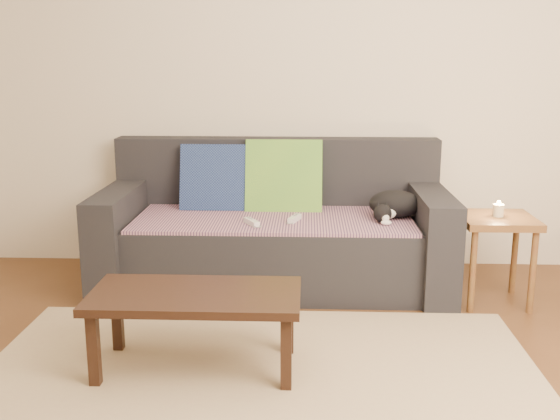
{
  "coord_description": "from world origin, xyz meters",
  "views": [
    {
      "loc": [
        0.2,
        -2.35,
        1.37
      ],
      "look_at": [
        0.05,
        1.2,
        0.55
      ],
      "focal_mm": 42.0,
      "sensor_mm": 36.0,
      "label": 1
    }
  ],
  "objects_px": {
    "sofa": "(275,234)",
    "coffee_table": "(195,302)",
    "cat": "(394,205)",
    "wii_remote_a": "(252,222)",
    "wii_remote_b": "(295,219)",
    "side_table": "(497,232)"
  },
  "relations": [
    {
      "from": "wii_remote_b",
      "to": "side_table",
      "type": "height_order",
      "value": "side_table"
    },
    {
      "from": "sofa",
      "to": "wii_remote_b",
      "type": "xyz_separation_m",
      "value": [
        0.13,
        -0.18,
        0.15
      ]
    },
    {
      "from": "coffee_table",
      "to": "sofa",
      "type": "bearing_deg",
      "value": 76.67
    },
    {
      "from": "coffee_table",
      "to": "cat",
      "type": "bearing_deg",
      "value": 48.53
    },
    {
      "from": "wii_remote_a",
      "to": "coffee_table",
      "type": "relative_size",
      "value": 0.16
    },
    {
      "from": "side_table",
      "to": "wii_remote_a",
      "type": "bearing_deg",
      "value": 179.1
    },
    {
      "from": "wii_remote_a",
      "to": "side_table",
      "type": "distance_m",
      "value": 1.39
    },
    {
      "from": "cat",
      "to": "wii_remote_b",
      "type": "height_order",
      "value": "cat"
    },
    {
      "from": "sofa",
      "to": "cat",
      "type": "relative_size",
      "value": 5.3
    },
    {
      "from": "sofa",
      "to": "wii_remote_b",
      "type": "relative_size",
      "value": 14.0
    },
    {
      "from": "sofa",
      "to": "cat",
      "type": "distance_m",
      "value": 0.76
    },
    {
      "from": "wii_remote_a",
      "to": "coffee_table",
      "type": "xyz_separation_m",
      "value": [
        -0.17,
        -0.94,
        -0.13
      ]
    },
    {
      "from": "sofa",
      "to": "side_table",
      "type": "relative_size",
      "value": 4.13
    },
    {
      "from": "sofa",
      "to": "side_table",
      "type": "bearing_deg",
      "value": -13.24
    },
    {
      "from": "sofa",
      "to": "side_table",
      "type": "height_order",
      "value": "sofa"
    },
    {
      "from": "sofa",
      "to": "cat",
      "type": "xyz_separation_m",
      "value": [
        0.72,
        -0.07,
        0.21
      ]
    },
    {
      "from": "cat",
      "to": "wii_remote_a",
      "type": "relative_size",
      "value": 2.64
    },
    {
      "from": "side_table",
      "to": "coffee_table",
      "type": "bearing_deg",
      "value": -149.57
    },
    {
      "from": "sofa",
      "to": "coffee_table",
      "type": "bearing_deg",
      "value": -103.33
    },
    {
      "from": "cat",
      "to": "side_table",
      "type": "height_order",
      "value": "cat"
    },
    {
      "from": "sofa",
      "to": "wii_remote_a",
      "type": "distance_m",
      "value": 0.34
    },
    {
      "from": "cat",
      "to": "wii_remote_a",
      "type": "height_order",
      "value": "cat"
    }
  ]
}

